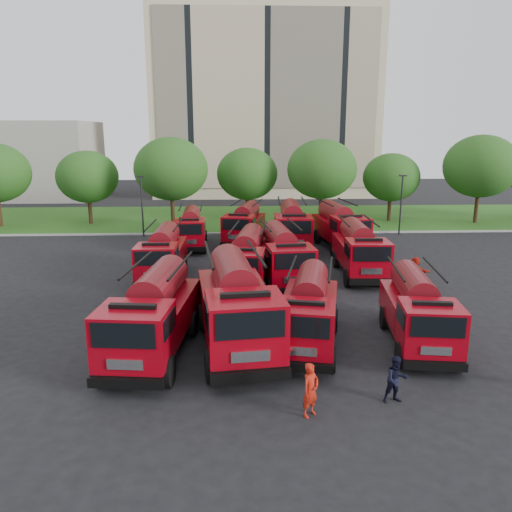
{
  "coord_description": "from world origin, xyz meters",
  "views": [
    {
      "loc": [
        -2.21,
        -24.7,
        8.59
      ],
      "look_at": [
        -1.05,
        2.63,
        1.8
      ],
      "focal_mm": 35.0,
      "sensor_mm": 36.0,
      "label": 1
    }
  ],
  "objects_px": {
    "fire_truck_2": "(308,310)",
    "firefighter_5": "(414,287)",
    "firefighter_3": "(427,331)",
    "firefighter_4": "(162,290)",
    "fire_truck_8": "(191,228)",
    "firefighter_1": "(395,402)",
    "fire_truck_9": "(245,224)",
    "fire_truck_1": "(237,305)",
    "fire_truck_4": "(163,254)",
    "fire_truck_11": "(339,227)",
    "fire_truck_3": "(417,310)",
    "firefighter_0": "(310,415)",
    "fire_truck_0": "(153,314)",
    "fire_truck_6": "(283,256)",
    "fire_truck_10": "(292,226)",
    "fire_truck_7": "(359,250)",
    "fire_truck_5": "(247,260)"
  },
  "relations": [
    {
      "from": "fire_truck_4",
      "to": "firefighter_4",
      "type": "height_order",
      "value": "fire_truck_4"
    },
    {
      "from": "fire_truck_2",
      "to": "firefighter_5",
      "type": "relative_size",
      "value": 3.85
    },
    {
      "from": "fire_truck_8",
      "to": "firefighter_1",
      "type": "bearing_deg",
      "value": -71.93
    },
    {
      "from": "firefighter_3",
      "to": "firefighter_5",
      "type": "xyz_separation_m",
      "value": [
        1.66,
        6.43,
        0.0
      ]
    },
    {
      "from": "fire_truck_8",
      "to": "fire_truck_9",
      "type": "relative_size",
      "value": 0.92
    },
    {
      "from": "fire_truck_5",
      "to": "fire_truck_9",
      "type": "relative_size",
      "value": 1.03
    },
    {
      "from": "firefighter_1",
      "to": "firefighter_4",
      "type": "distance_m",
      "value": 15.4
    },
    {
      "from": "fire_truck_5",
      "to": "fire_truck_9",
      "type": "bearing_deg",
      "value": 97.79
    },
    {
      "from": "fire_truck_6",
      "to": "fire_truck_9",
      "type": "distance_m",
      "value": 11.15
    },
    {
      "from": "fire_truck_3",
      "to": "fire_truck_8",
      "type": "xyz_separation_m",
      "value": [
        -10.86,
        18.61,
        -0.01
      ]
    },
    {
      "from": "firefighter_1",
      "to": "firefighter_4",
      "type": "xyz_separation_m",
      "value": [
        -9.3,
        12.28,
        0.0
      ]
    },
    {
      "from": "fire_truck_8",
      "to": "fire_truck_5",
      "type": "bearing_deg",
      "value": -71.16
    },
    {
      "from": "fire_truck_3",
      "to": "fire_truck_0",
      "type": "bearing_deg",
      "value": -169.65
    },
    {
      "from": "fire_truck_2",
      "to": "fire_truck_6",
      "type": "bearing_deg",
      "value": 103.79
    },
    {
      "from": "firefighter_1",
      "to": "firefighter_3",
      "type": "xyz_separation_m",
      "value": [
        3.36,
        5.93,
        0.0
      ]
    },
    {
      "from": "firefighter_1",
      "to": "fire_truck_8",
      "type": "bearing_deg",
      "value": 102.0
    },
    {
      "from": "fire_truck_0",
      "to": "fire_truck_7",
      "type": "xyz_separation_m",
      "value": [
        10.86,
        10.85,
        -0.07
      ]
    },
    {
      "from": "fire_truck_4",
      "to": "firefighter_3",
      "type": "height_order",
      "value": "fire_truck_4"
    },
    {
      "from": "fire_truck_0",
      "to": "firefighter_0",
      "type": "height_order",
      "value": "fire_truck_0"
    },
    {
      "from": "fire_truck_9",
      "to": "fire_truck_2",
      "type": "bearing_deg",
      "value": -70.79
    },
    {
      "from": "fire_truck_1",
      "to": "firefighter_5",
      "type": "distance_m",
      "value": 12.92
    },
    {
      "from": "fire_truck_0",
      "to": "firefighter_5",
      "type": "height_order",
      "value": "fire_truck_0"
    },
    {
      "from": "fire_truck_2",
      "to": "fire_truck_4",
      "type": "relative_size",
      "value": 1.02
    },
    {
      "from": "firefighter_3",
      "to": "firefighter_4",
      "type": "relative_size",
      "value": 1.12
    },
    {
      "from": "fire_truck_0",
      "to": "fire_truck_3",
      "type": "height_order",
      "value": "fire_truck_0"
    },
    {
      "from": "fire_truck_9",
      "to": "firefighter_3",
      "type": "distance_m",
      "value": 20.17
    },
    {
      "from": "firefighter_0",
      "to": "firefighter_1",
      "type": "distance_m",
      "value": 2.98
    },
    {
      "from": "fire_truck_9",
      "to": "firefighter_0",
      "type": "height_order",
      "value": "fire_truck_9"
    },
    {
      "from": "fire_truck_6",
      "to": "fire_truck_11",
      "type": "relative_size",
      "value": 0.97
    },
    {
      "from": "fire_truck_6",
      "to": "fire_truck_11",
      "type": "bearing_deg",
      "value": 54.39
    },
    {
      "from": "fire_truck_0",
      "to": "fire_truck_6",
      "type": "bearing_deg",
      "value": 63.89
    },
    {
      "from": "fire_truck_1",
      "to": "fire_truck_4",
      "type": "distance_m",
      "value": 11.03
    },
    {
      "from": "firefighter_1",
      "to": "fire_truck_0",
      "type": "bearing_deg",
      "value": 145.88
    },
    {
      "from": "fire_truck_10",
      "to": "firefighter_4",
      "type": "distance_m",
      "value": 13.21
    },
    {
      "from": "firefighter_5",
      "to": "fire_truck_11",
      "type": "bearing_deg",
      "value": -43.61
    },
    {
      "from": "fire_truck_3",
      "to": "fire_truck_7",
      "type": "relative_size",
      "value": 0.94
    },
    {
      "from": "fire_truck_8",
      "to": "firefighter_1",
      "type": "xyz_separation_m",
      "value": [
        8.56,
        -23.18,
        -1.46
      ]
    },
    {
      "from": "fire_truck_7",
      "to": "firefighter_3",
      "type": "bearing_deg",
      "value": -81.68
    },
    {
      "from": "fire_truck_8",
      "to": "fire_truck_10",
      "type": "distance_m",
      "value": 7.72
    },
    {
      "from": "firefighter_4",
      "to": "fire_truck_0",
      "type": "bearing_deg",
      "value": 151.67
    },
    {
      "from": "fire_truck_2",
      "to": "firefighter_1",
      "type": "height_order",
      "value": "fire_truck_2"
    },
    {
      "from": "firefighter_3",
      "to": "firefighter_4",
      "type": "xyz_separation_m",
      "value": [
        -12.65,
        6.35,
        0.0
      ]
    },
    {
      "from": "fire_truck_2",
      "to": "fire_truck_1",
      "type": "bearing_deg",
      "value": -165.8
    },
    {
      "from": "fire_truck_10",
      "to": "fire_truck_11",
      "type": "relative_size",
      "value": 1.02
    },
    {
      "from": "fire_truck_11",
      "to": "fire_truck_8",
      "type": "bearing_deg",
      "value": 169.12
    },
    {
      "from": "fire_truck_6",
      "to": "fire_truck_7",
      "type": "bearing_deg",
      "value": 11.05
    },
    {
      "from": "fire_truck_0",
      "to": "fire_truck_8",
      "type": "relative_size",
      "value": 1.16
    },
    {
      "from": "firefighter_0",
      "to": "firefighter_4",
      "type": "distance_m",
      "value": 14.45
    },
    {
      "from": "fire_truck_7",
      "to": "fire_truck_0",
      "type": "bearing_deg",
      "value": -132.55
    },
    {
      "from": "fire_truck_7",
      "to": "firefighter_3",
      "type": "relative_size",
      "value": 3.91
    }
  ]
}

